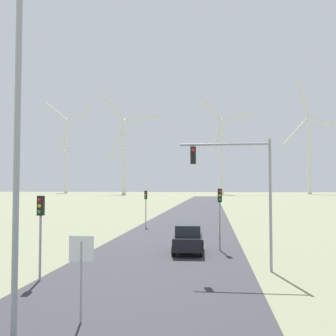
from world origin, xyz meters
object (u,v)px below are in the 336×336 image
(wind_turbine_center, at_px, (221,149))
(wind_turbine_right, at_px, (309,146))
(wind_turbine_left, at_px, (124,148))
(traffic_light_post_mid_left, at_px, (146,200))
(wind_turbine_far_left, at_px, (67,148))
(traffic_light_post_near_left, at_px, (40,218))
(traffic_light_mast_overhead, at_px, (240,177))
(stop_sign_near, at_px, (81,262))
(car_approaching, at_px, (188,239))
(streetlamp, at_px, (18,109))
(traffic_light_post_near_right, at_px, (220,205))

(wind_turbine_center, distance_m, wind_turbine_right, 49.99)
(wind_turbine_left, bearing_deg, wind_turbine_right, 7.63)
(traffic_light_post_mid_left, relative_size, wind_turbine_left, 0.07)
(traffic_light_post_mid_left, xyz_separation_m, wind_turbine_far_left, (-86.72, 202.83, 26.28))
(traffic_light_post_mid_left, bearing_deg, wind_turbine_far_left, 113.15)
(traffic_light_post_near_left, distance_m, wind_turbine_left, 199.92)
(traffic_light_post_near_left, relative_size, traffic_light_mast_overhead, 0.57)
(stop_sign_near, bearing_deg, wind_turbine_right, 74.88)
(wind_turbine_far_left, relative_size, wind_turbine_right, 0.95)
(wind_turbine_left, height_order, wind_turbine_center, wind_turbine_left)
(car_approaching, bearing_deg, traffic_light_post_mid_left, 109.17)
(streetlamp, distance_m, car_approaching, 16.06)
(wind_turbine_left, bearing_deg, car_approaching, -75.89)
(streetlamp, height_order, car_approaching, streetlamp)
(stop_sign_near, distance_m, traffic_light_post_mid_left, 29.06)
(traffic_light_mast_overhead, distance_m, wind_turbine_center, 194.43)
(wind_turbine_center, bearing_deg, wind_turbine_right, 13.47)
(streetlamp, relative_size, wind_turbine_center, 0.20)
(stop_sign_near, height_order, wind_turbine_far_left, wind_turbine_far_left)
(traffic_light_post_near_right, relative_size, wind_turbine_far_left, 0.07)
(car_approaching, xyz_separation_m, wind_turbine_far_left, (-92.17, 218.51, 28.17))
(stop_sign_near, xyz_separation_m, wind_turbine_center, (9.02, 201.57, 22.92))
(car_approaching, height_order, wind_turbine_right, wind_turbine_right)
(wind_turbine_far_left, bearing_deg, traffic_light_post_mid_left, -66.85)
(stop_sign_near, bearing_deg, traffic_light_mast_overhead, 56.25)
(traffic_light_mast_overhead, relative_size, wind_turbine_far_left, 0.11)
(stop_sign_near, height_order, traffic_light_mast_overhead, traffic_light_mast_overhead)
(streetlamp, relative_size, traffic_light_post_mid_left, 2.73)
(stop_sign_near, xyz_separation_m, wind_turbine_left, (-44.28, 199.55, 23.80))
(wind_turbine_center, bearing_deg, car_approaching, -91.97)
(wind_turbine_far_left, distance_m, wind_turbine_center, 103.24)
(wind_turbine_far_left, height_order, wind_turbine_left, wind_turbine_far_left)
(traffic_light_mast_overhead, distance_m, wind_turbine_left, 198.81)
(traffic_light_post_mid_left, bearing_deg, traffic_light_post_near_right, -62.83)
(streetlamp, bearing_deg, traffic_light_post_near_left, 108.62)
(traffic_light_post_mid_left, distance_m, wind_turbine_center, 174.47)
(wind_turbine_right, bearing_deg, car_approaching, -105.39)
(traffic_light_post_near_right, bearing_deg, wind_turbine_left, 104.78)
(stop_sign_near, height_order, traffic_light_post_mid_left, traffic_light_post_mid_left)
(streetlamp, relative_size, traffic_light_post_near_left, 2.72)
(streetlamp, bearing_deg, wind_turbine_center, 87.02)
(streetlamp, relative_size, wind_turbine_right, 0.16)
(streetlamp, height_order, traffic_light_post_mid_left, streetlamp)
(stop_sign_near, relative_size, traffic_light_post_near_left, 0.70)
(streetlamp, bearing_deg, car_approaching, 74.24)
(streetlamp, distance_m, traffic_light_post_near_left, 7.69)
(traffic_light_mast_overhead, bearing_deg, car_approaching, 120.40)
(traffic_light_post_near_right, bearing_deg, stop_sign_near, -107.77)
(streetlamp, xyz_separation_m, traffic_light_mast_overhead, (7.03, 9.48, -1.78))
(traffic_light_mast_overhead, bearing_deg, streetlamp, -126.56)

